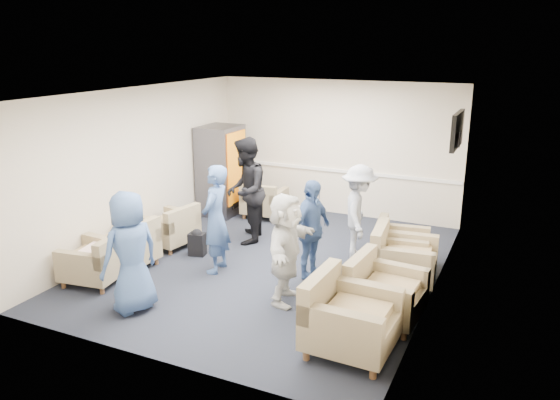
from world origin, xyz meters
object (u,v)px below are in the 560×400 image
at_px(armchair_left_near, 98,262).
at_px(armchair_right_midnear, 381,294).
at_px(armchair_left_far, 172,229).
at_px(person_back_left, 246,191).
at_px(armchair_right_near, 346,320).
at_px(armchair_right_midfar, 400,259).
at_px(person_front_left, 130,252).
at_px(person_mid_right, 311,230).
at_px(person_back_right, 359,212).
at_px(person_front_right, 286,248).
at_px(vending_machine, 221,170).
at_px(armchair_left_mid, 126,248).
at_px(person_mid_left, 216,219).
at_px(armchair_right_far, 398,248).
at_px(armchair_corner, 263,202).

height_order(armchair_left_near, armchair_right_midnear, armchair_right_midnear).
height_order(armchair_left_far, person_back_left, person_back_left).
distance_m(armchair_right_near, armchair_right_midfar, 2.10).
bearing_deg(person_front_left, person_back_left, -162.77).
bearing_deg(person_mid_right, person_back_right, -5.58).
bearing_deg(armchair_left_near, armchair_right_near, 78.74).
height_order(person_mid_right, person_front_right, person_front_right).
bearing_deg(person_back_left, person_front_left, -21.57).
xyz_separation_m(person_front_left, person_back_right, (2.13, 3.01, -0.04)).
distance_m(armchair_left_near, vending_machine, 3.73).
bearing_deg(armchair_right_near, person_front_right, 55.40).
bearing_deg(armchair_right_midnear, armchair_left_mid, 95.53).
xyz_separation_m(person_front_left, person_back_left, (0.12, 2.90, 0.12)).
relative_size(armchair_right_midfar, person_mid_left, 0.58).
height_order(armchair_right_midfar, vending_machine, vending_machine).
height_order(armchair_right_midnear, vending_machine, vending_machine).
xyz_separation_m(armchair_left_near, armchair_left_mid, (0.04, 0.58, 0.02)).
distance_m(armchair_right_midfar, armchair_right_far, 0.57).
height_order(armchair_left_near, armchair_left_mid, armchair_left_mid).
relative_size(armchair_left_near, person_back_left, 0.48).
height_order(armchair_left_mid, armchair_right_midnear, armchair_right_midnear).
bearing_deg(person_back_right, armchair_left_near, 112.69).
relative_size(armchair_right_midnear, person_front_right, 0.61).
bearing_deg(person_mid_right, person_front_left, 152.94).
distance_m(armchair_left_far, armchair_corner, 2.24).
height_order(armchair_left_mid, person_back_left, person_back_left).
relative_size(armchair_right_near, armchair_right_midfar, 1.01).
xyz_separation_m(armchair_right_midnear, person_front_right, (-1.31, -0.05, 0.42)).
relative_size(armchair_left_far, person_front_right, 0.58).
distance_m(armchair_left_near, armchair_left_mid, 0.58).
bearing_deg(armchair_right_far, armchair_right_near, 172.23).
height_order(person_mid_left, person_mid_right, person_mid_left).
height_order(armchair_left_far, person_front_right, person_front_right).
xyz_separation_m(vending_machine, person_front_left, (1.11, -4.15, -0.09)).
distance_m(person_back_right, person_front_right, 1.98).
bearing_deg(armchair_right_near, person_front_left, 96.74).
distance_m(armchair_left_far, person_back_right, 3.21).
height_order(armchair_right_midfar, person_back_left, person_back_left).
xyz_separation_m(armchair_corner, person_mid_right, (1.95, -2.34, 0.45)).
distance_m(armchair_left_near, armchair_right_midfar, 4.42).
bearing_deg(person_front_right, person_front_left, 115.83).
height_order(armchair_left_near, vending_machine, vending_machine).
distance_m(armchair_right_midfar, person_front_left, 3.81).
xyz_separation_m(armchair_left_far, person_back_left, (1.05, 0.76, 0.62)).
bearing_deg(armchair_left_near, person_front_right, 94.78).
bearing_deg(person_front_left, person_mid_left, -172.10).
height_order(armchair_right_midnear, armchair_right_far, armchair_right_midnear).
bearing_deg(vending_machine, person_mid_left, -60.91).
bearing_deg(armchair_left_mid, armchair_right_midnear, 95.62).
bearing_deg(person_front_right, armchair_right_midfar, -51.66).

